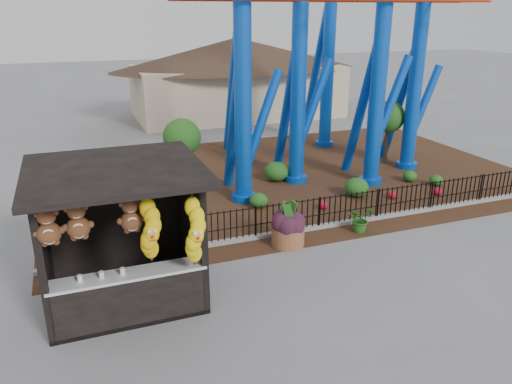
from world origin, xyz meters
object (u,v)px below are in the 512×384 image
object	(u,v)px
terracotta_planter	(288,236)
potted_plant	(360,219)
prize_booth	(122,241)
roller_coaster	(317,0)

from	to	relation	value
terracotta_planter	potted_plant	size ratio (longest dim) A/B	1.13
prize_booth	terracotta_planter	distance (m)	4.87
roller_coaster	terracotta_planter	world-z (taller)	roller_coaster
roller_coaster	potted_plant	size ratio (longest dim) A/B	13.76
terracotta_planter	potted_plant	xyz separation A→B (m)	(2.33, 0.08, 0.13)
potted_plant	prize_booth	bearing A→B (deg)	175.62
prize_booth	roller_coaster	distance (m)	11.98
roller_coaster	potted_plant	distance (m)	8.49
terracotta_planter	roller_coaster	bearing A→B (deg)	58.38
prize_booth	roller_coaster	size ratio (longest dim) A/B	0.32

